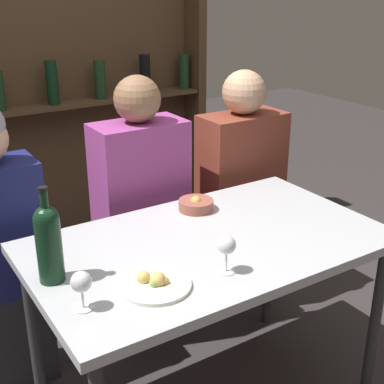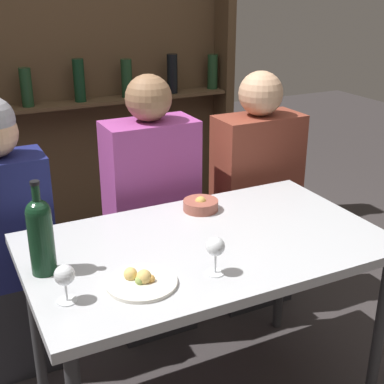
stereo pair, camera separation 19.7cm
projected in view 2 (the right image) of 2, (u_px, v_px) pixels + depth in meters
dining_table at (206, 258)px, 1.96m from camera, size 1.29×0.77×0.76m
wine_rack_wall at (76, 75)px, 3.20m from camera, size 2.04×0.21×2.18m
wine_bottle at (40, 233)px, 1.68m from camera, size 0.08×0.08×0.32m
wine_glass_0 at (65, 277)px, 1.54m from camera, size 0.06×0.06×0.12m
wine_glass_1 at (216, 248)px, 1.69m from camera, size 0.06×0.06×0.13m
food_plate_0 at (141, 281)px, 1.66m from camera, size 0.22×0.22×0.05m
snack_bowl at (201, 205)px, 2.19m from camera, size 0.14×0.14×0.06m
seated_person_left at (9, 247)px, 2.23m from camera, size 0.36×0.22×1.24m
seated_person_center at (152, 219)px, 2.50m from camera, size 0.41×0.22×1.27m
seated_person_right at (256, 201)px, 2.74m from camera, size 0.43×0.22×1.25m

